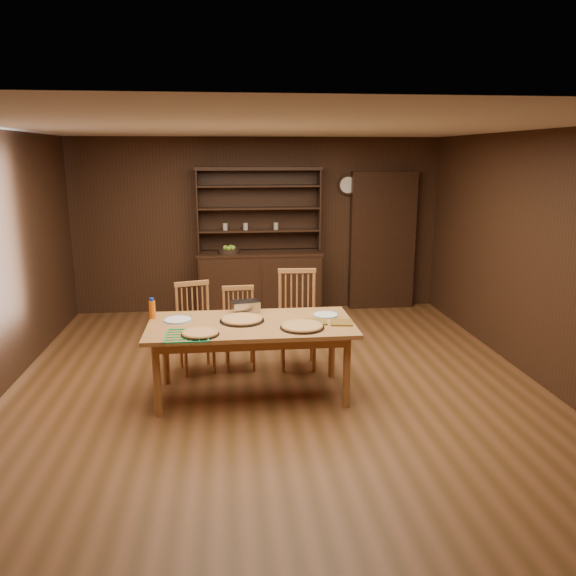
{
  "coord_description": "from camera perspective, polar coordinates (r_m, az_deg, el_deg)",
  "views": [
    {
      "loc": [
        -0.47,
        -5.46,
        2.35
      ],
      "look_at": [
        0.17,
        0.4,
        0.94
      ],
      "focal_mm": 35.0,
      "sensor_mm": 36.0,
      "label": 1
    }
  ],
  "objects": [
    {
      "name": "juice_bottle",
      "position": [
        5.76,
        -13.63,
        -2.08
      ],
      "size": [
        0.06,
        0.06,
        0.21
      ],
      "color": "orange",
      "rests_on": "dining_table"
    },
    {
      "name": "chair_right",
      "position": [
        6.33,
        0.96,
        -2.76
      ],
      "size": [
        0.48,
        0.46,
        1.1
      ],
      "rotation": [
        0.0,
        0.0,
        -0.06
      ],
      "color": "#C78744",
      "rests_on": "floor"
    },
    {
      "name": "wall_clock",
      "position": [
        8.63,
        6.08,
        10.37
      ],
      "size": [
        0.3,
        0.05,
        0.3
      ],
      "color": "black",
      "rests_on": "room_shell"
    },
    {
      "name": "floor",
      "position": [
        5.97,
        -1.21,
        -9.77
      ],
      "size": [
        6.0,
        6.0,
        0.0
      ],
      "primitive_type": "plane",
      "color": "brown",
      "rests_on": "ground"
    },
    {
      "name": "china_hutch",
      "position": [
        8.42,
        -2.87,
        1.38
      ],
      "size": [
        1.84,
        0.52,
        2.17
      ],
      "color": "black",
      "rests_on": "floor"
    },
    {
      "name": "chair_left",
      "position": [
        6.31,
        -9.44,
        -3.62
      ],
      "size": [
        0.49,
        0.47,
        0.98
      ],
      "rotation": [
        0.0,
        0.0,
        0.26
      ],
      "color": "#C78744",
      "rests_on": "floor"
    },
    {
      "name": "plate_left",
      "position": [
        5.65,
        -11.13,
        -3.19
      ],
      "size": [
        0.28,
        0.28,
        0.02
      ],
      "color": "white",
      "rests_on": "dining_table"
    },
    {
      "name": "doorway",
      "position": [
        8.79,
        9.54,
        4.74
      ],
      "size": [
        1.0,
        0.18,
        2.1
      ],
      "primitive_type": "cube",
      "color": "black",
      "rests_on": "floor"
    },
    {
      "name": "pot_holder_b",
      "position": [
        5.49,
        2.82,
        -3.43
      ],
      "size": [
        0.22,
        0.22,
        0.02
      ],
      "primitive_type": "cube",
      "rotation": [
        0.0,
        0.0,
        -0.05
      ],
      "color": "#B52214",
      "rests_on": "dining_table"
    },
    {
      "name": "cooling_rack",
      "position": [
        5.17,
        -10.17,
        -4.73
      ],
      "size": [
        0.38,
        0.38,
        0.02
      ],
      "primitive_type": null,
      "rotation": [
        0.0,
        0.0,
        0.01
      ],
      "color": "#0DAC57",
      "rests_on": "dining_table"
    },
    {
      "name": "pizza_center",
      "position": [
        5.54,
        -4.7,
        -3.21
      ],
      "size": [
        0.44,
        0.44,
        0.04
      ],
      "color": "black",
      "rests_on": "dining_table"
    },
    {
      "name": "room_shell",
      "position": [
        5.54,
        -1.29,
        5.42
      ],
      "size": [
        6.0,
        6.0,
        6.0
      ],
      "color": "silver",
      "rests_on": "floor"
    },
    {
      "name": "pot_holder_a",
      "position": [
        5.48,
        5.45,
        -3.51
      ],
      "size": [
        0.24,
        0.24,
        0.02
      ],
      "primitive_type": "cube",
      "rotation": [
        0.0,
        0.0,
        -0.17
      ],
      "color": "#B52214",
      "rests_on": "dining_table"
    },
    {
      "name": "fruit_bowl",
      "position": [
        8.26,
        -6.01,
        3.83
      ],
      "size": [
        0.3,
        0.3,
        0.12
      ],
      "color": "black",
      "rests_on": "china_hutch"
    },
    {
      "name": "chair_center",
      "position": [
        6.34,
        -4.98,
        -3.76
      ],
      "size": [
        0.39,
        0.37,
        0.92
      ],
      "rotation": [
        0.0,
        0.0,
        0.05
      ],
      "color": "#C78744",
      "rests_on": "floor"
    },
    {
      "name": "pizza_right",
      "position": [
        5.31,
        1.45,
        -3.91
      ],
      "size": [
        0.42,
        0.42,
        0.04
      ],
      "color": "black",
      "rests_on": "dining_table"
    },
    {
      "name": "plate_right",
      "position": [
        5.73,
        3.85,
        -2.73
      ],
      "size": [
        0.26,
        0.26,
        0.02
      ],
      "color": "white",
      "rests_on": "dining_table"
    },
    {
      "name": "foil_dish",
      "position": [
        5.87,
        -4.36,
        -1.86
      ],
      "size": [
        0.31,
        0.25,
        0.11
      ],
      "primitive_type": "cube",
      "rotation": [
        0.0,
        0.0,
        0.2
      ],
      "color": "white",
      "rests_on": "dining_table"
    },
    {
      "name": "dining_table",
      "position": [
        5.51,
        -3.77,
        -4.32
      ],
      "size": [
        2.0,
        1.0,
        0.75
      ],
      "color": "#A9653A",
      "rests_on": "floor"
    },
    {
      "name": "pizza_left",
      "position": [
        5.17,
        -8.92,
        -4.56
      ],
      "size": [
        0.35,
        0.35,
        0.04
      ],
      "color": "black",
      "rests_on": "dining_table"
    }
  ]
}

